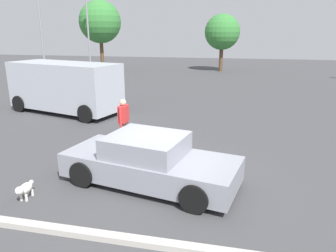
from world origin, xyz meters
The scene contains 10 objects.
ground_plane centered at (0.00, 0.00, 0.00)m, with size 80.00×80.00×0.00m, color #424244.
sedan_foreground centered at (-0.20, -0.29, 0.57)m, with size 4.50×2.51×1.23m.
dog centered at (-2.70, -1.65, 0.25)m, with size 0.26×0.63×0.40m.
van_white centered at (-5.95, 5.89, 1.23)m, with size 5.61×3.34×2.28m.
pedestrian centered at (-1.77, 2.22, 0.91)m, with size 0.26×0.57×1.54m.
parking_curb centered at (0.00, -2.61, 0.06)m, with size 8.86×0.20×0.12m, color #B7B2A8.
light_post_near centered at (-10.67, 18.29, 4.57)m, with size 0.44×0.44×6.80m.
light_post_far centered at (-12.68, 14.69, 4.37)m, with size 0.44×0.44×6.45m.
tree_back_left centered at (0.10, 23.92, 3.61)m, with size 3.27×3.27×5.27m.
tree_back_center centered at (-11.00, 21.54, 4.51)m, with size 3.86×3.86×6.45m.
Camera 1 is at (1.78, -7.15, 3.59)m, focal length 33.79 mm.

